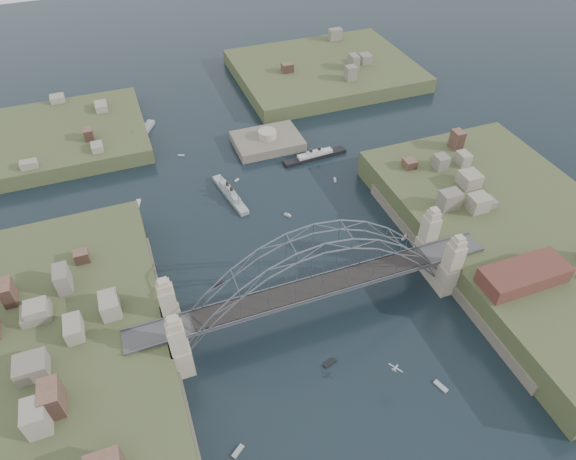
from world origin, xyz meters
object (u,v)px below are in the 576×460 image
(fort_island, at_px, (268,146))
(ocean_liner, at_px, (315,156))
(wharf_shed, at_px, (524,275))
(naval_cruiser_far, at_px, (141,134))
(bridge, at_px, (317,275))
(naval_cruiser_near, at_px, (230,194))

(fort_island, distance_m, ocean_liner, 17.38)
(wharf_shed, height_order, ocean_liner, wharf_shed)
(wharf_shed, relative_size, naval_cruiser_far, 1.18)
(naval_cruiser_far, bearing_deg, bridge, -73.41)
(bridge, distance_m, wharf_shed, 46.23)
(naval_cruiser_near, bearing_deg, bridge, -81.58)
(naval_cruiser_near, bearing_deg, ocean_liner, 17.17)
(fort_island, height_order, ocean_liner, fort_island)
(bridge, distance_m, naval_cruiser_far, 94.51)
(ocean_liner, bearing_deg, bridge, -112.59)
(bridge, height_order, fort_island, bridge)
(naval_cruiser_far, xyz_separation_m, ocean_liner, (50.65, -32.57, -0.14))
(bridge, distance_m, ocean_liner, 63.17)
(fort_island, height_order, naval_cruiser_far, naval_cruiser_far)
(naval_cruiser_far, relative_size, ocean_liner, 0.78)
(fort_island, xyz_separation_m, naval_cruiser_near, (-19.07, -22.21, 1.26))
(bridge, height_order, naval_cruiser_far, bridge)
(naval_cruiser_far, height_order, ocean_liner, naval_cruiser_far)
(fort_island, bearing_deg, ocean_liner, -46.83)
(bridge, height_order, wharf_shed, bridge)
(fort_island, height_order, wharf_shed, wharf_shed)
(bridge, xyz_separation_m, naval_cruiser_near, (-7.07, 47.79, -11.40))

